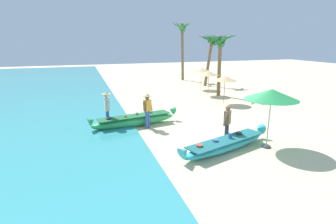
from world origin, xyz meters
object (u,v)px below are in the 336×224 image
boat_green_midground (135,120)px  patio_umbrella_large (272,95)px  boat_cyan_foreground (226,144)px  palm_tree_tall_inland (211,43)px  palm_tree_leaning_seaward (182,34)px  palm_tree_mid_cluster (220,44)px  person_vendor_hatted (147,108)px  person_tourist_customer (227,121)px  person_vendor_assistant (107,107)px

boat_green_midground → patio_umbrella_large: patio_umbrella_large is taller
patio_umbrella_large → boat_cyan_foreground: bearing=170.8°
boat_cyan_foreground → palm_tree_tall_inland: 16.26m
palm_tree_leaning_seaward → palm_tree_mid_cluster: size_ratio=1.29×
person_vendor_hatted → palm_tree_tall_inland: palm_tree_tall_inland is taller
person_vendor_hatted → palm_tree_mid_cluster: size_ratio=0.36×
person_tourist_customer → palm_tree_leaning_seaward: size_ratio=0.26×
patio_umbrella_large → palm_tree_tall_inland: (4.82, 14.70, 1.78)m
boat_green_midground → person_vendor_hatted: size_ratio=2.68×
palm_tree_leaning_seaward → person_vendor_hatted: bearing=-116.6°
boat_cyan_foreground → person_vendor_hatted: size_ratio=2.63×
person_vendor_hatted → person_tourist_customer: person_vendor_hatted is taller
person_vendor_assistant → palm_tree_leaning_seaward: size_ratio=0.30×
patio_umbrella_large → palm_tree_tall_inland: 15.57m
boat_green_midground → patio_umbrella_large: (4.57, -4.43, 1.89)m
boat_cyan_foreground → palm_tree_mid_cluster: bearing=63.3°
person_vendor_assistant → palm_tree_mid_cluster: size_ratio=0.38×
boat_cyan_foreground → person_tourist_customer: bearing=59.3°
patio_umbrella_large → palm_tree_leaning_seaward: size_ratio=0.39×
person_vendor_hatted → person_tourist_customer: size_ratio=1.09×
patio_umbrella_large → person_vendor_hatted: bearing=135.6°
person_tourist_customer → palm_tree_tall_inland: size_ratio=0.33×
patio_umbrella_large → palm_tree_mid_cluster: 10.76m
person_vendor_hatted → palm_tree_tall_inland: 14.23m
person_vendor_hatted → person_vendor_assistant: 1.99m
palm_tree_tall_inland → palm_tree_leaning_seaward: palm_tree_leaning_seaward is taller
patio_umbrella_large → palm_tree_leaning_seaward: palm_tree_leaning_seaward is taller
palm_tree_mid_cluster → patio_umbrella_large: bearing=-107.7°
person_vendor_hatted → palm_tree_leaning_seaward: bearing=63.4°
person_vendor_assistant → palm_tree_mid_cluster: (9.12, 5.56, 2.87)m
boat_green_midground → palm_tree_tall_inland: palm_tree_tall_inland is taller
person_tourist_customer → palm_tree_tall_inland: 15.23m
person_vendor_hatted → patio_umbrella_large: 5.74m
boat_green_midground → palm_tree_tall_inland: 14.39m
person_vendor_hatted → person_vendor_assistant: person_vendor_assistant is taller
boat_cyan_foreground → person_tourist_customer: size_ratio=2.86×
boat_cyan_foreground → person_vendor_hatted: (-2.29, 3.65, 0.78)m
person_vendor_hatted → person_tourist_customer: 3.98m
boat_green_midground → person_vendor_hatted: person_vendor_hatted is taller
boat_cyan_foreground → palm_tree_tall_inland: size_ratio=0.96×
person_tourist_customer → person_vendor_assistant: bearing=143.2°
boat_cyan_foreground → patio_umbrella_large: size_ratio=1.92×
person_tourist_customer → person_vendor_assistant: (-4.65, 3.48, 0.16)m
person_vendor_hatted → boat_cyan_foreground: bearing=-57.9°
patio_umbrella_large → palm_tree_tall_inland: palm_tree_tall_inland is taller
boat_cyan_foreground → palm_tree_tall_inland: (6.54, 14.42, 3.73)m
person_tourist_customer → person_vendor_assistant: size_ratio=0.88×
person_vendor_assistant → palm_tree_mid_cluster: 11.06m
person_vendor_hatted → person_tourist_customer: bearing=-46.0°
boat_green_midground → person_vendor_assistant: (-1.33, 0.12, 0.77)m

